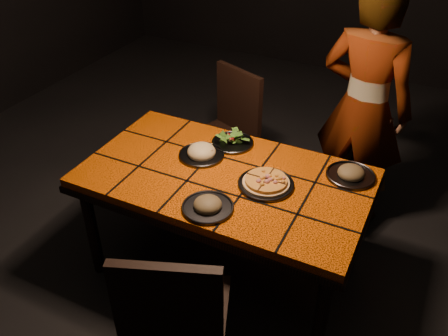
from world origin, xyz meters
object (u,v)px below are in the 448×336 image
at_px(chair_near, 175,315).
at_px(plate_pasta, 201,153).
at_px(plate_pizza, 266,183).
at_px(chair_far_right, 350,160).
at_px(diner, 364,108).
at_px(dining_table, 225,185).
at_px(chair_far_left, 228,126).

xyz_separation_m(chair_near, plate_pasta, (-0.37, 0.94, 0.20)).
xyz_separation_m(chair_near, plate_pizza, (0.08, 0.84, 0.20)).
xyz_separation_m(plate_pizza, plate_pasta, (-0.45, 0.10, 0.01)).
relative_size(chair_far_right, plate_pizza, 2.71).
distance_m(chair_near, diner, 1.83).
height_order(dining_table, plate_pizza, plate_pizza).
bearing_deg(chair_far_right, plate_pasta, -116.07).
relative_size(chair_far_left, plate_pizza, 3.15).
bearing_deg(chair_near, chair_far_right, -123.40).
xyz_separation_m(chair_near, diner, (0.39, 1.77, 0.29)).
bearing_deg(dining_table, plate_pasta, 153.04).
xyz_separation_m(dining_table, chair_far_right, (0.54, 0.88, -0.19)).
relative_size(plate_pizza, plate_pasta, 1.14).
bearing_deg(dining_table, plate_pizza, 1.18).
height_order(chair_far_right, plate_pizza, chair_far_right).
xyz_separation_m(diner, plate_pizza, (-0.30, -0.93, -0.09)).
distance_m(dining_table, chair_far_right, 1.05).
distance_m(dining_table, plate_pasta, 0.25).
height_order(chair_far_left, diner, diner).
height_order(chair_far_right, plate_pasta, chair_far_right).
xyz_separation_m(chair_near, chair_far_left, (-0.53, 1.63, -0.01)).
bearing_deg(plate_pasta, diner, 47.59).
bearing_deg(dining_table, chair_far_left, 114.78).
distance_m(dining_table, diner, 1.10).
bearing_deg(plate_pizza, dining_table, -178.82).
bearing_deg(dining_table, diner, 59.42).
bearing_deg(chair_near, plate_pasta, -89.55).
height_order(diner, plate_pizza, diner).
distance_m(chair_far_left, plate_pasta, 0.75).
bearing_deg(plate_pasta, chair_far_left, 103.22).
height_order(chair_near, plate_pasta, chair_near).
xyz_separation_m(dining_table, diner, (0.55, 0.93, 0.18)).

